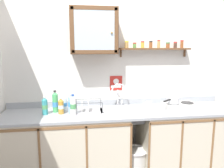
# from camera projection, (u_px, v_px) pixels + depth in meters

# --- Properties ---
(back_wall) EXTENTS (3.66, 0.07, 2.56)m
(back_wall) POSITION_uv_depth(u_px,v_px,m) (117.00, 78.00, 3.03)
(back_wall) COLOR silver
(back_wall) RESTS_ON ground
(lower_cabinet_run) EXTENTS (1.58, 0.65, 0.88)m
(lower_cabinet_run) POSITION_uv_depth(u_px,v_px,m) (66.00, 148.00, 2.73)
(lower_cabinet_run) COLOR black
(lower_cabinet_run) RESTS_ON ground
(lower_cabinet_run_right) EXTENTS (1.26, 0.65, 0.88)m
(lower_cabinet_run_right) POSITION_uv_depth(u_px,v_px,m) (184.00, 140.00, 2.96)
(lower_cabinet_run_right) COLOR black
(lower_cabinet_run_right) RESTS_ON ground
(countertop) EXTENTS (3.02, 0.67, 0.03)m
(countertop) POSITION_uv_depth(u_px,v_px,m) (122.00, 112.00, 2.76)
(countertop) COLOR #9EA3A8
(countertop) RESTS_ON lower_cabinet_run
(backsplash) EXTENTS (3.02, 0.02, 0.08)m
(backsplash) POSITION_uv_depth(u_px,v_px,m) (118.00, 102.00, 3.05)
(backsplash) COLOR #9EA3A8
(backsplash) RESTS_ON countertop
(sink) EXTENTS (0.58, 0.48, 0.47)m
(sink) POSITION_uv_depth(u_px,v_px,m) (122.00, 111.00, 2.80)
(sink) COLOR silver
(sink) RESTS_ON countertop
(hot_plate_stove) EXTENTS (0.43, 0.33, 0.07)m
(hot_plate_stove) POSITION_uv_depth(u_px,v_px,m) (181.00, 106.00, 2.85)
(hot_plate_stove) COLOR silver
(hot_plate_stove) RESTS_ON countertop
(saucepan) EXTENTS (0.28, 0.25, 0.08)m
(saucepan) POSITION_uv_depth(u_px,v_px,m) (173.00, 100.00, 2.84)
(saucepan) COLOR silver
(saucepan) RESTS_ON hot_plate_stove
(bottle_soda_green_0) EXTENTS (0.07, 0.07, 0.28)m
(bottle_soda_green_0) POSITION_uv_depth(u_px,v_px,m) (55.00, 102.00, 2.69)
(bottle_soda_green_0) COLOR #4CB266
(bottle_soda_green_0) RESTS_ON countertop
(bottle_water_blue_1) EXTENTS (0.06, 0.06, 0.25)m
(bottle_water_blue_1) POSITION_uv_depth(u_px,v_px,m) (71.00, 104.00, 2.63)
(bottle_water_blue_1) COLOR #8CB7E0
(bottle_water_blue_1) RESTS_ON countertop
(bottle_juice_amber_2) EXTENTS (0.07, 0.07, 0.21)m
(bottle_juice_amber_2) POSITION_uv_depth(u_px,v_px,m) (61.00, 106.00, 2.62)
(bottle_juice_amber_2) COLOR gold
(bottle_juice_amber_2) RESTS_ON countertop
(bottle_detergent_teal_3) EXTENTS (0.07, 0.07, 0.23)m
(bottle_detergent_teal_3) POSITION_uv_depth(u_px,v_px,m) (45.00, 106.00, 2.59)
(bottle_detergent_teal_3) COLOR teal
(bottle_detergent_teal_3) RESTS_ON countertop
(bottle_opaque_white_4) EXTENTS (0.07, 0.07, 0.26)m
(bottle_opaque_white_4) POSITION_uv_depth(u_px,v_px,m) (73.00, 106.00, 2.54)
(bottle_opaque_white_4) COLOR white
(bottle_opaque_white_4) RESTS_ON countertop
(bottle_water_clear_5) EXTENTS (0.07, 0.07, 0.22)m
(bottle_water_clear_5) POSITION_uv_depth(u_px,v_px,m) (64.00, 103.00, 2.74)
(bottle_water_clear_5) COLOR silver
(bottle_water_clear_5) RESTS_ON countertop
(dish_rack) EXTENTS (0.35, 0.23, 0.17)m
(dish_rack) POSITION_uv_depth(u_px,v_px,m) (88.00, 110.00, 2.70)
(dish_rack) COLOR #B2B2B7
(dish_rack) RESTS_ON countertop
(mug) EXTENTS (0.12, 0.08, 0.10)m
(mug) POSITION_uv_depth(u_px,v_px,m) (148.00, 106.00, 2.82)
(mug) COLOR white
(mug) RESTS_ON countertop
(wall_cabinet) EXTENTS (0.59, 0.32, 0.57)m
(wall_cabinet) POSITION_uv_depth(u_px,v_px,m) (94.00, 31.00, 2.71)
(wall_cabinet) COLOR brown
(spice_shelf) EXTENTS (1.00, 0.14, 0.23)m
(spice_shelf) POSITION_uv_depth(u_px,v_px,m) (155.00, 48.00, 2.94)
(spice_shelf) COLOR brown
(warning_sign) EXTENTS (0.17, 0.01, 0.20)m
(warning_sign) POSITION_uv_depth(u_px,v_px,m) (116.00, 83.00, 3.01)
(warning_sign) COLOR #B2261E
(trash_bin) EXTENTS (0.31, 0.31, 0.42)m
(trash_bin) POSITION_uv_depth(u_px,v_px,m) (135.00, 164.00, 2.78)
(trash_bin) COLOR silver
(trash_bin) RESTS_ON ground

